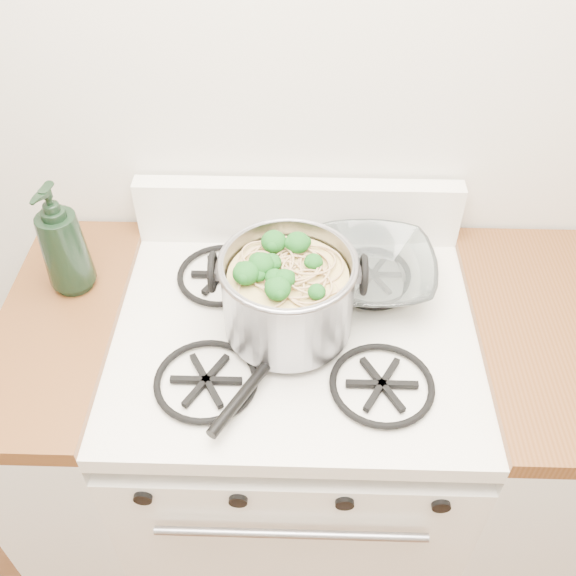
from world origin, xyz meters
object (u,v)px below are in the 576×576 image
Objects in this scene: spatula at (286,341)px; glass_bowl at (369,277)px; bottle at (61,239)px; stock_pot at (288,294)px; gas_range at (294,449)px.

glass_bowl is (0.18, 0.19, 0.00)m from spatula.
stock_pot is at bearing -0.13° from bottle.
spatula is at bearing -106.87° from gas_range.
gas_range is 0.57m from stock_pot.
bottle is at bearing 167.07° from stock_pot.
stock_pot is 1.15× the size of bottle.
gas_range is at bearing 102.46° from spatula.
stock_pot reaches higher than glass_bowl.
gas_range is 2.98× the size of spatula.
gas_range is 0.54m from glass_bowl.
glass_bowl reaches higher than spatula.
glass_bowl is (0.18, 0.13, -0.07)m from stock_pot.
glass_bowl is 0.43× the size of bottle.
gas_range is at bearing 0.75° from bottle.
bottle is at bearing -177.99° from glass_bowl.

